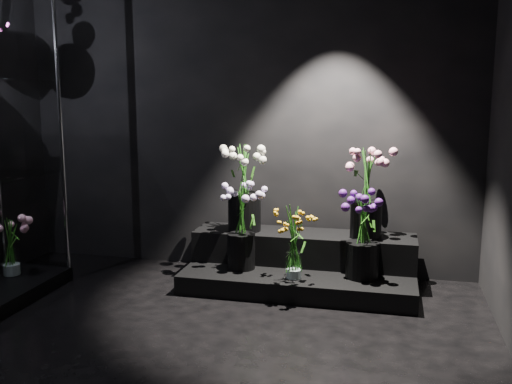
% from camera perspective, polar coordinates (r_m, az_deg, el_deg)
% --- Properties ---
extents(floor, '(4.00, 4.00, 0.00)m').
position_cam_1_polar(floor, '(3.46, -9.82, -16.98)').
color(floor, black).
rests_on(floor, ground).
extents(wall_back, '(4.00, 0.00, 4.00)m').
position_cam_1_polar(wall_back, '(4.99, -1.16, 8.14)').
color(wall_back, black).
rests_on(wall_back, floor).
extents(display_riser, '(1.83, 0.81, 0.41)m').
position_cam_1_polar(display_riser, '(4.72, 4.53, -7.20)').
color(display_riser, black).
rests_on(display_riser, floor).
extents(bouquet_orange_bells, '(0.36, 0.36, 0.56)m').
position_cam_1_polar(bouquet_orange_bells, '(4.34, 3.83, -4.94)').
color(bouquet_orange_bells, white).
rests_on(bouquet_orange_bells, display_riser).
extents(bouquet_lilac, '(0.41, 0.41, 0.71)m').
position_cam_1_polar(bouquet_lilac, '(4.55, -1.50, -2.66)').
color(bouquet_lilac, black).
rests_on(bouquet_lilac, display_riser).
extents(bouquet_purple, '(0.32, 0.32, 0.66)m').
position_cam_1_polar(bouquet_purple, '(4.41, 10.65, -4.04)').
color(bouquet_purple, black).
rests_on(bouquet_purple, display_riser).
extents(bouquet_cream_roses, '(0.38, 0.38, 0.75)m').
position_cam_1_polar(bouquet_cream_roses, '(4.74, -1.17, 1.05)').
color(bouquet_cream_roses, black).
rests_on(bouquet_cream_roses, display_riser).
extents(bouquet_pink_roses, '(0.38, 0.38, 0.72)m').
position_cam_1_polar(bouquet_pink_roses, '(4.60, 11.04, 0.44)').
color(bouquet_pink_roses, black).
rests_on(bouquet_pink_roses, display_riser).
extents(bouquet_case_base_pink, '(0.34, 0.34, 0.47)m').
position_cam_1_polar(bouquet_case_base_pink, '(4.96, -23.39, -4.82)').
color(bouquet_case_base_pink, white).
rests_on(bouquet_case_base_pink, display_case).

